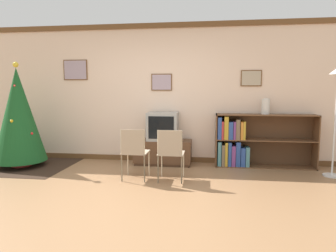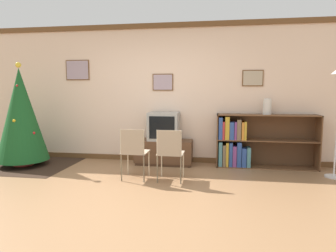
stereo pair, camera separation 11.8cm
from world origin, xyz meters
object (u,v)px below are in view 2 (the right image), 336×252
at_px(christmas_tree, 21,115).
at_px(bookshelf, 247,142).
at_px(television, 164,126).
at_px(folding_chair_left, 134,151).
at_px(tv_console, 164,152).
at_px(vase, 267,106).
at_px(folding_chair_right, 170,152).

relative_size(christmas_tree, bookshelf, 1.07).
height_order(television, folding_chair_left, television).
height_order(tv_console, folding_chair_left, folding_chair_left).
xyz_separation_m(tv_console, vase, (1.90, 0.09, 0.89)).
xyz_separation_m(christmas_tree, television, (2.61, 0.52, -0.22)).
relative_size(christmas_tree, folding_chair_right, 2.34).
bearing_deg(folding_chair_left, folding_chair_right, 0.00).
height_order(folding_chair_left, vase, vase).
distance_m(television, bookshelf, 1.58).
relative_size(tv_console, folding_chair_right, 1.32).
xyz_separation_m(christmas_tree, folding_chair_right, (2.89, -0.57, -0.49)).
distance_m(bookshelf, vase, 0.75).
bearing_deg(christmas_tree, folding_chair_left, -13.87).
height_order(tv_console, television, television).
height_order(folding_chair_left, bookshelf, bookshelf).
bearing_deg(folding_chair_right, folding_chair_left, 180.00).
bearing_deg(christmas_tree, vase, 7.77).
bearing_deg(vase, folding_chair_left, -151.47).
distance_m(christmas_tree, tv_console, 2.75).
relative_size(christmas_tree, tv_console, 1.77).
xyz_separation_m(tv_console, folding_chair_right, (0.29, -1.09, 0.24)).
bearing_deg(vase, tv_console, -177.16).
bearing_deg(bookshelf, christmas_tree, -172.18).
height_order(television, bookshelf, television).
xyz_separation_m(folding_chair_right, vase, (1.61, 1.19, 0.65)).
bearing_deg(tv_console, folding_chair_left, -104.71).
relative_size(tv_console, vase, 3.77).
bearing_deg(television, vase, 2.92).
xyz_separation_m(television, folding_chair_left, (-0.29, -1.09, -0.26)).
relative_size(folding_chair_right, vase, 2.85).
relative_size(folding_chair_right, bookshelf, 0.46).
xyz_separation_m(christmas_tree, tv_console, (2.61, 0.52, -0.72)).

